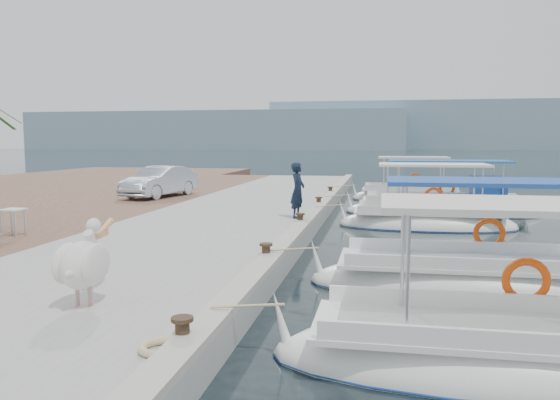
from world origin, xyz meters
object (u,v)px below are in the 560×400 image
Objects in this scene: parked_car at (160,182)px; fishing_caique_d at (445,210)px; fishing_caique_a at (518,364)px; fishing_caique_b at (482,284)px; fishing_caique_e at (409,198)px; pelican at (84,262)px; fisherman at (298,190)px; fishing_caique_c at (427,224)px.

fishing_caique_d is at bearing 12.63° from parked_car.
fishing_caique_b is (0.27, 4.11, -0.00)m from fishing_caique_a.
fishing_caique_d is at bearing -77.62° from fishing_caique_e.
fishing_caique_a is 0.82× the size of fishing_caique_d.
fishing_caique_e is 12.51m from parked_car.
fisherman is (1.77, 10.02, 0.25)m from pelican.
fishing_caique_a is at bearing -146.60° from fisherman.
fishing_caique_a is 1.06× the size of fishing_caique_c.
fisherman is at bearing -155.14° from fishing_caique_c.
fishing_caique_a is at bearing -41.42° from parked_car.
fishing_caique_e is 3.51× the size of pelican.
fishing_caique_a is at bearing -93.00° from fishing_caique_d.
fishing_caique_e is at bearing -10.48° from fisherman.
fisherman is (-5.27, -5.69, 1.22)m from fishing_caique_d.
fishing_caique_a is 19.72m from parked_car.
parked_car is at bearing 135.13° from fishing_caique_b.
fishing_caique_e is at bearing 90.88° from fishing_caique_a.
fisherman is at bearing 80.01° from pelican.
fisherman is at bearing 127.41° from fishing_caique_b.
fishing_caique_b is at bearing -88.01° from fishing_caique_e.
fishing_caique_a and fishing_caique_c have the same top height.
parked_car is (-7.16, 5.66, -0.21)m from fisherman.
fishing_caique_c is (-0.17, 12.23, -0.00)m from fishing_caique_a.
pelican is at bearing -149.05° from fishing_caique_b.
fisherman is (-4.70, 6.15, 1.28)m from fishing_caique_b.
fishing_caique_c is at bearing -55.11° from fisherman.
fishing_caique_a is 0.92× the size of fishing_caique_b.
fishing_caique_c is (-0.44, 8.12, 0.00)m from fishing_caique_b.
fishing_caique_e is (-0.59, 17.13, 0.00)m from fishing_caique_b.
fishing_caique_a is at bearing -93.71° from fishing_caique_b.
fishing_caique_d is 5.42m from fishing_caique_e.
fishing_caique_c is 9.01m from fishing_caique_e.
pelican is (-7.03, -15.71, 0.97)m from fishing_caique_d.
fishing_caique_e is at bearing 102.38° from fishing_caique_d.
fisherman reaches higher than fishing_caique_b.
fisherman reaches higher than fishing_caique_c.
fishing_caique_e is 3.20× the size of fisherman.
parked_car is (-5.40, 15.68, 0.03)m from pelican.
fishing_caique_c is 12.05m from parked_car.
fisherman is 9.13m from parked_car.
fishing_caique_a is 15.97m from fishing_caique_d.
fisherman is at bearing -110.50° from fishing_caique_e.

